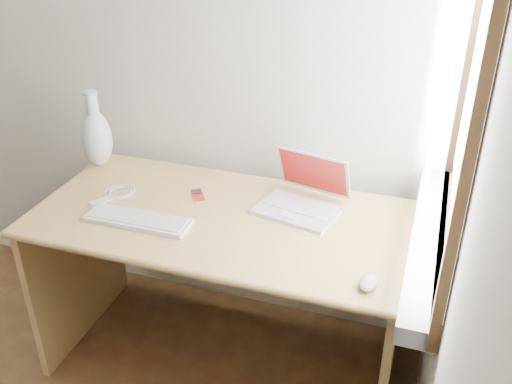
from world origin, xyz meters
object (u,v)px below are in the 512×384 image
(external_keyboard, at_px, (138,220))
(vase, at_px, (96,136))
(desk, at_px, (229,250))
(laptop, at_px, (300,196))

(external_keyboard, bearing_deg, vase, 135.70)
(desk, relative_size, external_keyboard, 3.52)
(desk, bearing_deg, external_keyboard, -139.77)
(external_keyboard, bearing_deg, laptop, 28.40)
(laptop, xyz_separation_m, external_keyboard, (-0.52, -0.29, -0.04))
(desk, distance_m, external_keyboard, 0.40)
(desk, xyz_separation_m, external_keyboard, (-0.26, -0.22, 0.21))
(desk, xyz_separation_m, laptop, (0.26, 0.07, 0.25))
(laptop, bearing_deg, desk, -152.92)
(desk, bearing_deg, laptop, 14.88)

